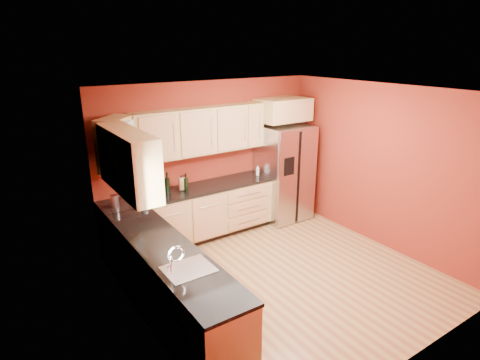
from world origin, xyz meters
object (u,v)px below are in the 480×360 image
object	(u,v)px
soap_dispenser	(258,170)
refrigerator	(283,172)
canister_left	(115,201)
wine_bottle_a	(167,183)
knife_block	(182,184)

from	to	relation	value
soap_dispenser	refrigerator	bearing A→B (deg)	-7.06
canister_left	soap_dispenser	size ratio (longest dim) A/B	1.08
refrigerator	soap_dispenser	world-z (taller)	refrigerator
wine_bottle_a	soap_dispenser	bearing A→B (deg)	-0.80
refrigerator	soap_dispenser	size ratio (longest dim) A/B	10.27
canister_left	knife_block	world-z (taller)	knife_block
wine_bottle_a	soap_dispenser	xyz separation A→B (m)	(1.73, -0.02, -0.09)
wine_bottle_a	soap_dispenser	world-z (taller)	wine_bottle_a
canister_left	wine_bottle_a	size ratio (longest dim) A/B	0.54
knife_block	soap_dispenser	world-z (taller)	knife_block
refrigerator	wine_bottle_a	world-z (taller)	refrigerator
canister_left	soap_dispenser	distance (m)	2.60
wine_bottle_a	knife_block	xyz separation A→B (m)	(0.27, 0.03, -0.07)
knife_block	soap_dispenser	xyz separation A→B (m)	(1.46, -0.06, -0.01)
soap_dispenser	knife_block	bearing A→B (deg)	177.80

